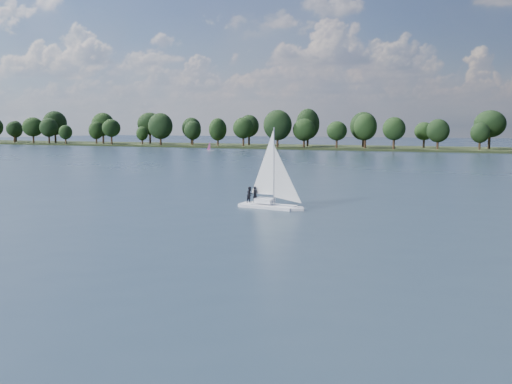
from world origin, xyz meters
TOP-DOWN VIEW (x-y plane):
  - ground at (0.00, 100.00)m, footprint 700.00×700.00m
  - far_shore at (0.00, 212.00)m, footprint 660.00×40.00m
  - sailboat at (0.26, 41.41)m, footprint 7.40×2.81m
  - dinghy_pink at (-76.82, 167.94)m, footprint 2.54×2.03m
  - pontoon at (-158.85, 193.42)m, footprint 4.26×2.59m
  - treeline at (-4.99, 208.14)m, footprint 562.47×73.45m

SIDE VIEW (x-z plane):
  - ground at x=0.00m, z-range 0.00..0.00m
  - far_shore at x=0.00m, z-range -0.75..0.75m
  - pontoon at x=-158.85m, z-range -0.25..0.25m
  - dinghy_pink at x=-76.82m, z-range -1.01..2.82m
  - sailboat at x=0.26m, z-range -2.10..7.40m
  - treeline at x=-4.99m, z-range -1.10..17.36m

